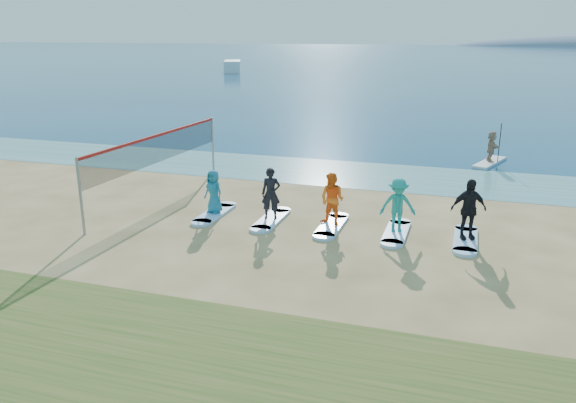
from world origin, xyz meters
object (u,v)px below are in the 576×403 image
(volleyball_net, at_px, (158,149))
(student_3, at_px, (398,205))
(boat_offshore_a, at_px, (233,72))
(paddleboarder, at_px, (491,146))
(surfboard_1, at_px, (271,219))
(student_1, at_px, (271,194))
(paddleboard, at_px, (490,162))
(surfboard_0, at_px, (215,213))
(student_0, at_px, (214,192))
(surfboard_3, at_px, (396,232))
(surfboard_2, at_px, (332,226))
(student_4, at_px, (468,209))
(surfboard_4, at_px, (465,240))
(student_2, at_px, (332,199))

(volleyball_net, distance_m, student_3, 9.42)
(volleyball_net, bearing_deg, boat_offshore_a, 111.21)
(paddleboarder, height_order, surfboard_1, paddleboarder)
(boat_offshore_a, height_order, student_1, student_1)
(paddleboard, distance_m, surfboard_1, 13.63)
(boat_offshore_a, distance_m, surfboard_0, 76.12)
(student_0, relative_size, surfboard_3, 0.69)
(volleyball_net, xyz_separation_m, surfboard_0, (2.93, -1.38, -1.86))
(volleyball_net, distance_m, surfboard_2, 7.52)
(student_1, bearing_deg, student_4, -16.65)
(surfboard_0, xyz_separation_m, surfboard_4, (8.45, 0.00, 0.00))
(paddleboarder, relative_size, student_0, 0.97)
(surfboard_0, relative_size, student_1, 1.26)
(surfboard_1, xyz_separation_m, surfboard_2, (2.11, 0.00, 0.00))
(student_0, relative_size, student_2, 0.88)
(surfboard_2, xyz_separation_m, student_4, (4.23, 0.00, 0.98))
(paddleboarder, relative_size, surfboard_1, 0.67)
(boat_offshore_a, relative_size, student_4, 4.21)
(student_2, xyz_separation_m, student_3, (2.11, 0.00, -0.00))
(volleyball_net, xyz_separation_m, surfboard_1, (5.04, -1.38, -1.86))
(boat_offshore_a, bearing_deg, paddleboard, -78.16)
(paddleboarder, bearing_deg, surfboard_0, 128.46)
(volleyball_net, height_order, surfboard_1, volleyball_net)
(boat_offshore_a, relative_size, surfboard_2, 3.59)
(surfboard_3, xyz_separation_m, student_4, (2.11, 0.00, 0.98))
(surfboard_0, bearing_deg, student_2, 0.00)
(volleyball_net, distance_m, paddleboard, 16.06)
(surfboard_1, bearing_deg, volleyball_net, 164.69)
(boat_offshore_a, xyz_separation_m, surfboard_2, (33.83, -70.13, 0.04))
(surfboard_1, distance_m, student_2, 2.30)
(paddleboard, bearing_deg, student_2, -94.46)
(surfboard_1, xyz_separation_m, surfboard_3, (4.23, 0.00, 0.00))
(student_1, xyz_separation_m, student_3, (4.23, 0.00, -0.01))
(volleyball_net, relative_size, student_2, 5.26)
(paddleboarder, relative_size, surfboard_3, 0.67)
(student_0, bearing_deg, surfboard_4, 18.60)
(paddleboard, distance_m, paddleboarder, 0.79)
(surfboard_1, bearing_deg, student_4, 0.00)
(surfboard_3, height_order, student_3, student_3)
(surfboard_3, bearing_deg, student_2, 180.00)
(surfboard_1, distance_m, surfboard_3, 4.23)
(volleyball_net, distance_m, boat_offshore_a, 73.77)
(student_4, bearing_deg, surfboard_3, 157.87)
(student_3, relative_size, student_4, 0.92)
(surfboard_4, bearing_deg, student_2, 180.00)
(surfboard_2, distance_m, surfboard_3, 2.11)
(student_4, bearing_deg, boat_offshore_a, 96.36)
(student_1, bearing_deg, surfboard_0, 163.35)
(surfboard_0, bearing_deg, surfboard_3, 0.00)
(student_0, distance_m, student_2, 4.23)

